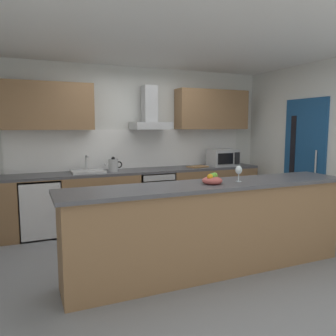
% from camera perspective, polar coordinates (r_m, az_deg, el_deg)
% --- Properties ---
extents(ground, '(5.83, 4.44, 0.02)m').
position_cam_1_polar(ground, '(4.53, 1.40, -13.96)').
color(ground, gray).
extents(ceiling, '(5.83, 4.44, 0.02)m').
position_cam_1_polar(ceiling, '(4.34, 1.51, 20.29)').
color(ceiling, white).
extents(wall_back, '(5.83, 0.12, 2.60)m').
position_cam_1_polar(wall_back, '(5.90, -5.80, 3.98)').
color(wall_back, silver).
rests_on(wall_back, ground).
extents(wall_right, '(0.12, 4.44, 2.60)m').
position_cam_1_polar(wall_right, '(5.73, 24.59, 3.27)').
color(wall_right, silver).
rests_on(wall_right, ground).
extents(backsplash_tile, '(4.10, 0.02, 0.66)m').
position_cam_1_polar(backsplash_tile, '(5.84, -5.58, 3.26)').
color(backsplash_tile, white).
extents(counter_back, '(4.25, 0.60, 0.90)m').
position_cam_1_polar(counter_back, '(5.66, -4.53, -4.84)').
color(counter_back, olive).
rests_on(counter_back, ground).
extents(counter_island, '(3.33, 0.64, 1.00)m').
position_cam_1_polar(counter_island, '(3.83, 7.41, -9.87)').
color(counter_island, olive).
rests_on(counter_island, ground).
extents(upper_cabinets, '(4.19, 0.32, 0.70)m').
position_cam_1_polar(upper_cabinets, '(5.68, -5.17, 10.02)').
color(upper_cabinets, olive).
extents(side_door, '(0.08, 0.85, 2.05)m').
position_cam_1_polar(side_door, '(5.89, 21.89, 0.83)').
color(side_door, navy).
rests_on(side_door, ground).
extents(oven, '(0.60, 0.62, 0.80)m').
position_cam_1_polar(oven, '(5.70, -2.49, -4.64)').
color(oven, slate).
rests_on(oven, ground).
extents(refrigerator, '(0.58, 0.60, 0.85)m').
position_cam_1_polar(refrigerator, '(5.35, -20.73, -6.25)').
color(refrigerator, white).
rests_on(refrigerator, ground).
extents(microwave, '(0.50, 0.38, 0.30)m').
position_cam_1_polar(microwave, '(6.18, 9.21, 1.73)').
color(microwave, '#B7BABC').
rests_on(microwave, counter_back).
extents(sink, '(0.50, 0.40, 0.26)m').
position_cam_1_polar(sink, '(5.35, -13.33, -0.50)').
color(sink, silver).
rests_on(sink, counter_back).
extents(kettle, '(0.29, 0.15, 0.24)m').
position_cam_1_polar(kettle, '(5.38, -9.18, 0.46)').
color(kettle, '#B7BABC').
rests_on(kettle, counter_back).
extents(range_hood, '(0.62, 0.45, 0.72)m').
position_cam_1_polar(range_hood, '(5.70, -3.03, 8.79)').
color(range_hood, '#B7BABC').
extents(wine_glass, '(0.08, 0.08, 0.18)m').
position_cam_1_polar(wine_glass, '(3.85, 11.81, -0.44)').
color(wine_glass, silver).
rests_on(wine_glass, counter_island).
extents(fruit_bowl, '(0.22, 0.22, 0.13)m').
position_cam_1_polar(fruit_bowl, '(3.66, 7.46, -1.99)').
color(fruit_bowl, '#B24C47').
rests_on(fruit_bowl, counter_island).
extents(chopping_board, '(0.38, 0.29, 0.02)m').
position_cam_1_polar(chopping_board, '(5.94, 5.00, 0.24)').
color(chopping_board, '#9E7247').
rests_on(chopping_board, counter_back).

